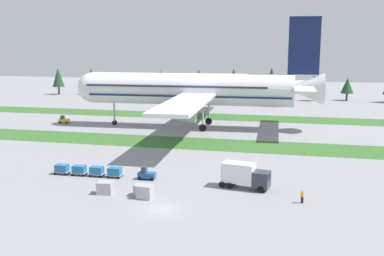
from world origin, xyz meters
name	(u,v)px	position (x,y,z in m)	size (l,w,h in m)	color
ground_plane	(161,209)	(0.00, 0.00, 0.00)	(400.00, 400.00, 0.00)	gray
grass_strip_near	(215,144)	(0.00, 37.58, 0.00)	(320.00, 11.41, 0.01)	#336028
grass_strip_far	(237,117)	(0.00, 72.40, 0.00)	(320.00, 11.41, 0.01)	#336028
airliner	(195,89)	(-8.04, 55.04, 9.33)	(59.34, 73.52, 26.00)	white
baggage_tug	(146,174)	(-5.75, 11.54, 0.81)	(2.63, 1.35, 1.97)	#1E4C8E
cargo_dolly_lead	(115,172)	(-10.78, 11.44, 0.92)	(2.23, 1.55, 1.55)	#A3A3A8
cargo_dolly_second	(97,171)	(-13.68, 11.38, 0.92)	(2.23, 1.55, 1.55)	#A3A3A8
cargo_dolly_third	(79,169)	(-16.58, 11.32, 0.92)	(2.23, 1.55, 1.55)	#A3A3A8
cargo_dolly_fourth	(62,168)	(-19.48, 11.26, 0.92)	(2.23, 1.55, 1.55)	#A3A3A8
catering_truck	(245,175)	(9.06, 10.60, 1.95)	(7.26, 3.55, 3.58)	#2D333D
pushback_tractor	(64,120)	(-41.99, 53.60, 0.81)	(2.65, 1.41, 1.97)	yellow
ground_crew_marshaller	(302,196)	(16.95, 6.10, 0.95)	(0.45, 0.40, 1.74)	black
uld_container_0	(105,188)	(-9.10, 3.96, 0.83)	(2.00, 1.60, 1.67)	#A3A3A8
uld_container_1	(142,190)	(-3.92, 4.31, 0.77)	(2.00, 1.60, 1.54)	#A3A3A8
uld_container_2	(145,192)	(-3.24, 3.44, 0.89)	(2.00, 1.60, 1.77)	#A3A3A8
taxiway_marker_0	(110,144)	(-20.37, 32.30, 0.26)	(0.44, 0.44, 0.52)	orange
taxiway_marker_1	(305,153)	(17.69, 33.21, 0.28)	(0.44, 0.44, 0.55)	orange
distant_tree_line	(253,81)	(0.06, 115.57, 6.69)	(157.25, 10.16, 11.69)	#4C3823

